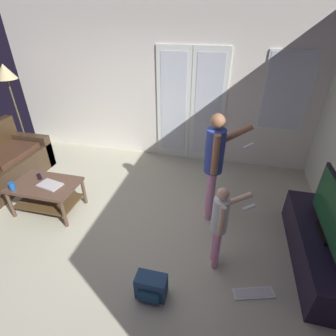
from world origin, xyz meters
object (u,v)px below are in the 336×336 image
(person_adult, at_px, (215,160))
(laptop_closed, at_px, (50,185))
(floor_lamp, at_px, (6,77))
(flat_screen_tv, at_px, (333,212))
(cup_near_edge, at_px, (12,186))
(tv_remote_black, at_px, (39,177))
(backpack, at_px, (151,287))
(loose_keyboard, at_px, (254,293))
(person_child, at_px, (220,222))
(coffee_table, at_px, (47,191))
(tv_stand, at_px, (317,248))

(person_adult, relative_size, laptop_closed, 4.77)
(floor_lamp, bearing_deg, flat_screen_tv, -16.55)
(person_adult, height_order, cup_near_edge, person_adult)
(floor_lamp, xyz_separation_m, tv_remote_black, (1.34, -1.32, -1.11))
(cup_near_edge, distance_m, tv_remote_black, 0.39)
(backpack, height_order, loose_keyboard, backpack)
(person_child, bearing_deg, floor_lamp, 155.33)
(floor_lamp, distance_m, cup_near_edge, 2.31)
(person_adult, xyz_separation_m, laptop_closed, (-2.24, -0.47, -0.45))
(person_child, height_order, backpack, person_child)
(coffee_table, xyz_separation_m, tv_stand, (3.65, -0.09, -0.13))
(tv_stand, bearing_deg, person_adult, 157.49)
(loose_keyboard, height_order, laptop_closed, laptop_closed)
(floor_lamp, height_order, backpack, floor_lamp)
(person_child, distance_m, backpack, 0.99)
(tv_stand, xyz_separation_m, cup_near_edge, (-3.99, -0.13, 0.31))
(coffee_table, relative_size, person_adult, 0.60)
(cup_near_edge, bearing_deg, backpack, -18.76)
(tv_stand, distance_m, loose_keyboard, 0.96)
(person_child, distance_m, loose_keyboard, 0.84)
(coffee_table, xyz_separation_m, person_child, (2.50, -0.40, 0.31))
(tv_stand, height_order, person_child, person_child)
(person_adult, xyz_separation_m, cup_near_edge, (-2.69, -0.67, -0.41))
(person_adult, height_order, laptop_closed, person_adult)
(cup_near_edge, bearing_deg, person_adult, 14.03)
(cup_near_edge, bearing_deg, laptop_closed, 24.58)
(loose_keyboard, distance_m, laptop_closed, 2.96)
(flat_screen_tv, distance_m, backpack, 2.07)
(tv_remote_black, bearing_deg, floor_lamp, 178.37)
(person_child, xyz_separation_m, cup_near_edge, (-2.84, 0.18, -0.13))
(person_child, relative_size, floor_lamp, 0.60)
(tv_stand, height_order, backpack, tv_stand)
(tv_remote_black, bearing_deg, coffee_table, 5.58)
(backpack, bearing_deg, flat_screen_tv, 26.74)
(floor_lamp, distance_m, loose_keyboard, 5.21)
(flat_screen_tv, bearing_deg, person_adult, 157.61)
(floor_lamp, distance_m, tv_remote_black, 2.18)
(coffee_table, distance_m, person_child, 2.55)
(laptop_closed, distance_m, tv_remote_black, 0.32)
(tv_stand, bearing_deg, person_child, -164.94)
(coffee_table, bearing_deg, tv_remote_black, 142.80)
(floor_lamp, bearing_deg, laptop_closed, -42.05)
(flat_screen_tv, xyz_separation_m, person_child, (-1.15, -0.31, -0.11))
(flat_screen_tv, relative_size, laptop_closed, 3.15)
(person_adult, distance_m, floor_lamp, 4.05)
(person_child, bearing_deg, tv_remote_black, 168.77)
(coffee_table, xyz_separation_m, cup_near_edge, (-0.34, -0.22, 0.18))
(floor_lamp, relative_size, laptop_closed, 5.54)
(coffee_table, distance_m, tv_remote_black, 0.26)
(coffee_table, relative_size, person_child, 0.85)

